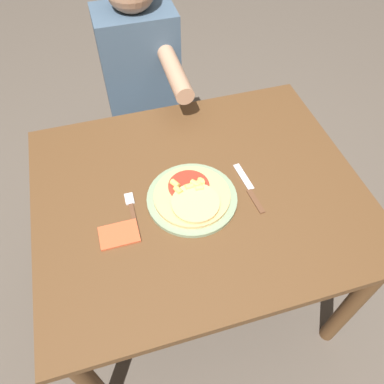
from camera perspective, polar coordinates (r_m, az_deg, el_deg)
The scene contains 8 objects.
ground_plane at distance 1.88m, azimuth 0.78°, elevation -13.75°, with size 8.00×8.00×0.00m, color brown.
dining_table at distance 1.34m, azimuth 1.06°, elevation -2.59°, with size 1.09×0.91×0.73m.
plate at distance 1.22m, azimuth -0.00°, elevation -0.96°, with size 0.30×0.30×0.01m.
pizza at distance 1.20m, azimuth 0.08°, elevation -0.61°, with size 0.25×0.25×0.04m.
fork at distance 1.21m, azimuth -9.10°, elevation -2.89°, with size 0.03×0.18×0.00m.
knife at distance 1.27m, azimuth 8.73°, elevation 0.55°, with size 0.03×0.22×0.00m.
napkin at distance 1.17m, azimuth -11.05°, elevation -6.37°, with size 0.12×0.08×0.01m.
person_diner at distance 1.80m, azimuth -7.62°, elevation 16.76°, with size 0.33×0.52×1.19m.
Camera 1 is at (-0.24, -0.74, 1.71)m, focal length 35.00 mm.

